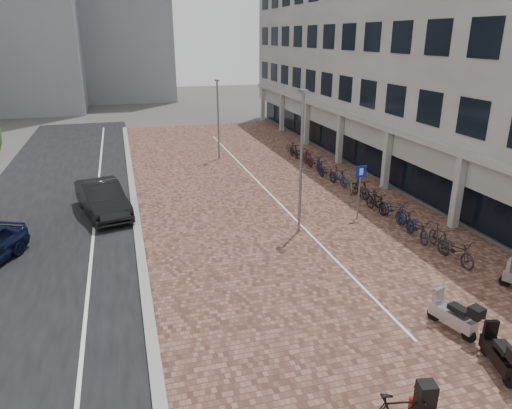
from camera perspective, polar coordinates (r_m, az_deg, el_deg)
The scene contains 14 objects.
ground at distance 15.99m, azimuth 6.09°, elevation -11.50°, with size 140.00×140.00×0.00m, color #474442.
plaza_brick at distance 26.95m, azimuth 0.55°, elevation 2.00°, with size 14.50×42.00×0.04m, color brown.
street_asphalt at distance 26.19m, azimuth -23.18°, elevation -0.23°, with size 8.00×50.00×0.03m, color black.
curb at distance 25.91m, azimuth -14.67°, elevation 0.72°, with size 0.35×42.00×0.14m, color gray.
lane_line at distance 25.98m, azimuth -18.84°, elevation 0.22°, with size 0.12×44.00×0.00m, color white.
parking_line at distance 27.00m, azimuth 0.96°, elevation 2.08°, with size 0.10×30.00×0.00m, color white.
office_building at distance 33.94m, azimuth 17.61°, elevation 19.29°, with size 8.40×40.00×15.00m.
car_dark at distance 23.97m, azimuth -18.18°, elevation 0.69°, with size 1.73×4.95×1.63m, color black.
scooter_front at distance 15.27m, azimuth 22.86°, elevation -12.16°, with size 0.54×1.72×1.18m, color #9B9CA0, non-canonical shape.
scooter_mid at distance 14.18m, azimuth 27.51°, elevation -15.64°, with size 0.53×1.69×1.17m, color black, non-canonical shape.
parking_sign at distance 22.54m, azimuth 12.54°, elevation 2.57°, with size 0.54×0.10×2.60m.
lamp_near at distance 20.11m, azimuth 5.50°, elevation 4.79°, with size 0.12×0.12×6.17m, color slate.
lamp_far at distance 33.05m, azimuth -4.64°, elevation 10.13°, with size 0.12×0.12×5.44m, color gray.
bike_row at distance 26.85m, azimuth 11.05°, elevation 2.69°, with size 1.27×20.41×1.05m.
Camera 1 is at (-5.35, -12.57, 8.30)m, focal length 32.88 mm.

